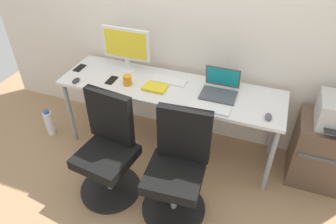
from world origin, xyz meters
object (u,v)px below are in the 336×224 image
Objects in this scene: office_chair_left at (108,151)px; water_bottle_on_floor at (49,123)px; side_cabinet at (327,152)px; coffee_mug at (127,80)px; open_laptop at (220,88)px; office_chair_right at (177,170)px; desktop_monitor at (126,47)px.

office_chair_left is 3.03× the size of water_bottle_on_floor.
coffee_mug is (-1.84, -0.18, 0.47)m from side_cabinet.
side_cabinet is at bearing 23.03° from office_chair_left.
open_laptop is (1.75, 0.32, 0.65)m from water_bottle_on_floor.
coffee_mug is at bearing 140.30° from office_chair_right.
coffee_mug is (-0.07, 0.57, 0.36)m from office_chair_left.
desktop_monitor is at bearing 177.79° from side_cabinet.
open_laptop is at bearing 43.63° from office_chair_left.
desktop_monitor is (-1.96, 0.08, 0.67)m from side_cabinet.
coffee_mug is at bearing -64.66° from desktop_monitor.
office_chair_left is at bearing -83.02° from coffee_mug.
coffee_mug reaches higher than water_bottle_on_floor.
office_chair_right is 1.29m from desktop_monitor.
open_laptop is 0.85m from coffee_mug.
coffee_mug is at bearing -174.35° from side_cabinet.
side_cabinet is (1.77, 0.75, -0.11)m from office_chair_left.
desktop_monitor reaches higher than office_chair_right.
office_chair_right is at bearing -45.67° from desktop_monitor.
open_laptop reaches higher than water_bottle_on_floor.
side_cabinet is 2.79m from water_bottle_on_floor.
office_chair_right reaches higher than coffee_mug.
office_chair_right is 1.38m from side_cabinet.
water_bottle_on_floor is at bearing -172.91° from side_cabinet.
open_laptop is at bearing -6.03° from desktop_monitor.
coffee_mug is at bearing -169.34° from open_laptop.
coffee_mug is (-0.69, 0.57, 0.36)m from office_chair_right.
water_bottle_on_floor is 1.23m from desktop_monitor.
coffee_mug is at bearing 9.96° from water_bottle_on_floor.
desktop_monitor is (0.80, 0.42, 0.84)m from water_bottle_on_floor.
office_chair_left is at bearing -179.97° from office_chair_right.
office_chair_left is at bearing -156.97° from side_cabinet.
desktop_monitor is at bearing 173.97° from open_laptop.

